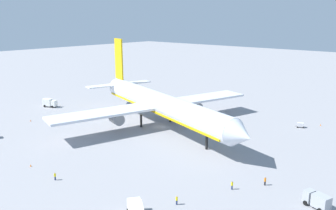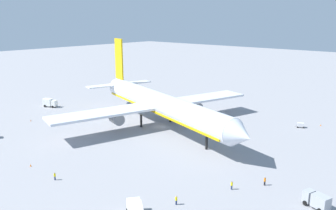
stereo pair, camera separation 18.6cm
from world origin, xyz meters
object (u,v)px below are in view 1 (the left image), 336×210
traffic_cone_3 (31,120)px  service_truck_0 (49,103)px  traffic_cone_1 (321,125)px  ground_worker_1 (232,185)px  ground_worker_4 (265,181)px  baggage_cart_1 (300,125)px  ground_worker_0 (55,176)px  traffic_cone_2 (31,165)px  ground_worker_3 (177,200)px  service_truck_2 (317,200)px  airliner (159,104)px

traffic_cone_3 → service_truck_0: bearing=131.4°
service_truck_0 → traffic_cone_1: service_truck_0 is taller
ground_worker_1 → ground_worker_4: size_ratio=0.97×
baggage_cart_1 → traffic_cone_3: size_ratio=5.30×
service_truck_0 → baggage_cart_1: 91.28m
ground_worker_0 → baggage_cart_1: bearing=70.4°
baggage_cart_1 → ground_worker_0: bearing=-109.6°
traffic_cone_3 → ground_worker_0: bearing=-21.8°
ground_worker_4 → traffic_cone_2: (-45.00, -27.25, -0.63)m
ground_worker_3 → traffic_cone_2: ground_worker_3 is taller
service_truck_0 → service_truck_2: 103.40m
service_truck_2 → ground_worker_0: (-45.50, -25.31, -0.72)m
ground_worker_1 → service_truck_2: bearing=15.1°
ground_worker_1 → traffic_cone_1: 55.56m
service_truck_2 → ground_worker_1: bearing=-164.9°
ground_worker_0 → airliner: bearing=102.3°
service_truck_2 → ground_worker_3: size_ratio=2.95×
ground_worker_4 → traffic_cone_1: (-5.09, 49.52, -0.63)m
service_truck_2 → traffic_cone_3: 90.80m
baggage_cart_1 → ground_worker_3: 61.33m
traffic_cone_1 → traffic_cone_2: same height
ground_worker_3 → ground_worker_4: ground_worker_4 is taller
ground_worker_0 → traffic_cone_3: 48.46m
baggage_cart_1 → traffic_cone_3: bearing=-143.1°
baggage_cart_1 → ground_worker_4: size_ratio=1.63×
traffic_cone_1 → traffic_cone_3: (-74.40, -58.79, 0.00)m
traffic_cone_2 → ground_worker_3: bearing=14.6°
service_truck_0 → traffic_cone_1: (87.07, 44.39, -1.44)m
ground_worker_0 → traffic_cone_2: bearing=-180.0°
airliner → ground_worker_4: 46.92m
airliner → ground_worker_1: bearing=-28.5°
ground_worker_3 → traffic_cone_1: bearing=86.9°
ground_worker_0 → traffic_cone_1: ground_worker_0 is taller
service_truck_2 → ground_worker_1: size_ratio=2.96×
service_truck_0 → ground_worker_4: (92.16, -5.13, -0.81)m
ground_worker_4 → ground_worker_3: bearing=-116.1°
baggage_cart_1 → traffic_cone_2: (-35.66, -70.75, -0.54)m
traffic_cone_1 → traffic_cone_2: bearing=-117.5°
baggage_cart_1 → ground_worker_4: (9.34, -43.50, 0.09)m
service_truck_2 → traffic_cone_3: bearing=-175.4°
airliner → service_truck_0: airliner is taller
ground_worker_0 → ground_worker_3: ground_worker_3 is taller
service_truck_0 → ground_worker_0: 66.13m
traffic_cone_2 → traffic_cone_3: size_ratio=1.00×
baggage_cart_1 → airliner: bearing=-140.9°
baggage_cart_1 → ground_worker_1: 49.80m
ground_worker_4 → traffic_cone_1: 49.79m
traffic_cone_1 → traffic_cone_2: size_ratio=1.00×
service_truck_0 → baggage_cart_1: size_ratio=2.01×
service_truck_0 → service_truck_2: (103.16, -7.06, -0.16)m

